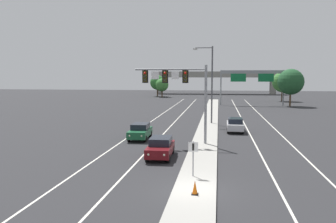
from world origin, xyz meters
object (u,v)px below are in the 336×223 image
object	(u,v)px
median_sign_post	(193,153)
traffic_cone_median_nose	(195,188)
car_oncoming_darkred	(161,147)
car_oncoming_green	(140,131)
tree_far_left_b	(162,85)
tree_far_right_b	(291,82)
car_receding_silver	(235,125)
tree_far_left_a	(157,83)
street_lamp_median	(210,80)
highway_sign_gantry	(252,76)
tree_far_right_c	(282,82)
overhead_signal_mast	(180,86)

from	to	relation	value
median_sign_post	traffic_cone_median_nose	distance (m)	3.57
car_oncoming_darkred	car_oncoming_green	xyz separation A→B (m)	(-3.32, 7.51, 0.00)
car_oncoming_darkred	tree_far_left_b	distance (m)	75.68
car_oncoming_green	tree_far_right_b	xyz separation A→B (m)	(22.42, 41.08, 4.23)
car_receding_silver	traffic_cone_median_nose	world-z (taller)	car_receding_silver
car_oncoming_darkred	tree_far_left_a	xyz separation A→B (m)	(-13.94, 78.48, 3.37)
street_lamp_median	tree_far_left_a	world-z (taller)	street_lamp_median
median_sign_post	car_oncoming_darkred	world-z (taller)	median_sign_post
car_receding_silver	tree_far_left_a	distance (m)	68.00
car_oncoming_green	highway_sign_gantry	distance (m)	45.07
median_sign_post	tree_far_right_c	xyz separation A→B (m)	(17.02, 68.31, 3.16)
street_lamp_median	tree_far_right_b	distance (m)	33.05
tree_far_right_c	tree_far_left_b	world-z (taller)	tree_far_right_c
tree_far_right_b	overhead_signal_mast	bearing A→B (deg)	-112.79
median_sign_post	tree_far_left_a	bearing A→B (deg)	101.39
tree_far_left_b	tree_far_right_b	world-z (taller)	tree_far_right_b
car_oncoming_green	traffic_cone_median_nose	bearing A→B (deg)	-67.81
traffic_cone_median_nose	tree_far_right_b	size ratio (longest dim) A/B	0.10
traffic_cone_median_nose	tree_far_right_c	size ratio (longest dim) A/B	0.10
traffic_cone_median_nose	tree_far_left_b	size ratio (longest dim) A/B	0.13
overhead_signal_mast	car_oncoming_green	size ratio (longest dim) A/B	1.60
car_oncoming_darkred	highway_sign_gantry	distance (m)	51.34
traffic_cone_median_nose	tree_far_left_b	distance (m)	84.77
street_lamp_median	car_receding_silver	world-z (taller)	street_lamp_median
overhead_signal_mast	car_receding_silver	size ratio (longest dim) A/B	1.61
car_oncoming_green	tree_far_right_b	size ratio (longest dim) A/B	0.58
highway_sign_gantry	tree_far_left_a	world-z (taller)	highway_sign_gantry
car_receding_silver	median_sign_post	bearing A→B (deg)	-100.24
traffic_cone_median_nose	tree_far_right_c	bearing A→B (deg)	76.91
highway_sign_gantry	traffic_cone_median_nose	bearing A→B (deg)	-97.92
car_oncoming_darkred	tree_far_right_b	world-z (taller)	tree_far_right_b
overhead_signal_mast	tree_far_right_b	bearing A→B (deg)	67.21
street_lamp_median	highway_sign_gantry	distance (m)	31.29
street_lamp_median	tree_far_left_b	size ratio (longest dim) A/B	1.82
overhead_signal_mast	median_sign_post	bearing A→B (deg)	-79.59
overhead_signal_mast	traffic_cone_median_nose	bearing A→B (deg)	-80.68
tree_far_left_b	car_oncoming_green	bearing A→B (deg)	-82.70
street_lamp_median	tree_far_right_c	world-z (taller)	street_lamp_median
tree_far_left_b	car_oncoming_darkred	bearing A→B (deg)	-80.92
car_receding_silver	traffic_cone_median_nose	xyz separation A→B (m)	(-3.08, -22.32, -0.31)
overhead_signal_mast	traffic_cone_median_nose	distance (m)	15.11
overhead_signal_mast	tree_far_right_c	bearing A→B (deg)	71.76
car_oncoming_darkred	tree_far_right_c	size ratio (longest dim) A/B	0.62
overhead_signal_mast	car_oncoming_darkred	bearing A→B (deg)	-100.07
median_sign_post	overhead_signal_mast	bearing A→B (deg)	100.41
overhead_signal_mast	tree_far_left_b	size ratio (longest dim) A/B	1.31
traffic_cone_median_nose	highway_sign_gantry	world-z (taller)	highway_sign_gantry
street_lamp_median	tree_far_left_a	xyz separation A→B (m)	(-17.29, 58.94, -1.60)
overhead_signal_mast	tree_far_left_a	bearing A→B (deg)	101.53
car_oncoming_darkred	tree_far_right_b	xyz separation A→B (m)	(19.10, 48.59, 4.23)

